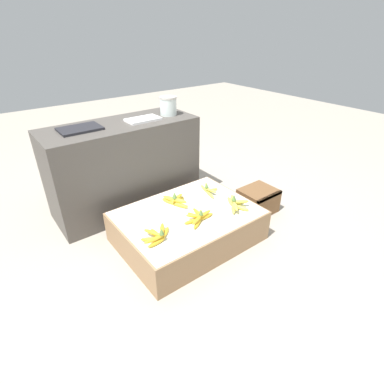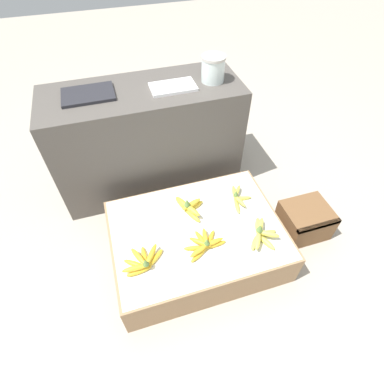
% 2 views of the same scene
% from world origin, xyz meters
% --- Properties ---
extents(ground_plane, '(10.00, 10.00, 0.00)m').
position_xyz_m(ground_plane, '(0.00, 0.00, 0.00)').
color(ground_plane, '#A89E8E').
extents(display_platform, '(0.98, 0.73, 0.24)m').
position_xyz_m(display_platform, '(0.00, 0.00, 0.12)').
color(display_platform, '#997551').
rests_on(display_platform, ground_plane).
extents(back_vendor_table, '(1.23, 0.48, 0.75)m').
position_xyz_m(back_vendor_table, '(-0.12, 0.72, 0.37)').
color(back_vendor_table, '#4C4742').
rests_on(back_vendor_table, ground_plane).
extents(wooden_crate, '(0.29, 0.26, 0.21)m').
position_xyz_m(wooden_crate, '(0.72, -0.05, 0.10)').
color(wooden_crate, brown).
rests_on(wooden_crate, ground_plane).
extents(banana_bunch_front_left, '(0.24, 0.16, 0.10)m').
position_xyz_m(banana_bunch_front_left, '(-0.34, -0.13, 0.27)').
color(banana_bunch_front_left, gold).
rests_on(banana_bunch_front_left, display_platform).
extents(banana_bunch_front_midleft, '(0.24, 0.19, 0.09)m').
position_xyz_m(banana_bunch_front_midleft, '(0.00, -0.13, 0.27)').
color(banana_bunch_front_midleft, gold).
rests_on(banana_bunch_front_midleft, display_platform).
extents(banana_bunch_front_midright, '(0.19, 0.24, 0.11)m').
position_xyz_m(banana_bunch_front_midright, '(0.32, -0.16, 0.28)').
color(banana_bunch_front_midright, '#DBCC4C').
rests_on(banana_bunch_front_midright, display_platform).
extents(banana_bunch_middle_midleft, '(0.17, 0.23, 0.11)m').
position_xyz_m(banana_bunch_middle_midleft, '(-0.00, 0.14, 0.28)').
color(banana_bunch_middle_midleft, gold).
rests_on(banana_bunch_middle_midleft, display_platform).
extents(banana_bunch_middle_midright, '(0.14, 0.23, 0.09)m').
position_xyz_m(banana_bunch_middle_midright, '(0.31, 0.13, 0.27)').
color(banana_bunch_middle_midright, gold).
rests_on(banana_bunch_middle_midright, display_platform).
extents(glass_jar, '(0.15, 0.15, 0.15)m').
position_xyz_m(glass_jar, '(0.32, 0.70, 0.83)').
color(glass_jar, silver).
rests_on(glass_jar, back_vendor_table).
extents(foam_tray_white, '(0.27, 0.16, 0.02)m').
position_xyz_m(foam_tray_white, '(0.06, 0.68, 0.76)').
color(foam_tray_white, white).
rests_on(foam_tray_white, back_vendor_table).
extents(foam_tray_dark, '(0.30, 0.21, 0.02)m').
position_xyz_m(foam_tray_dark, '(-0.43, 0.74, 0.76)').
color(foam_tray_dark, '#232328').
rests_on(foam_tray_dark, back_vendor_table).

